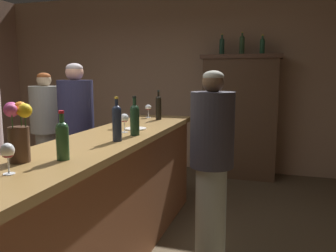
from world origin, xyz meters
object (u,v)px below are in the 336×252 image
at_px(display_bottle_midleft, 242,44).
at_px(patron_in_grey, 77,131).
at_px(wine_bottle_rose, 62,138).
at_px(wine_bottle_syrah, 117,121).
at_px(bartender, 212,159).
at_px(display_cabinet, 240,115).
at_px(wine_glass_mid, 118,117).
at_px(flower_arrangement, 19,131).
at_px(wine_bottle_merlot, 135,118).
at_px(wine_glass_spare, 148,108).
at_px(bar_counter, 109,199).
at_px(wine_glass_rear, 124,119).
at_px(wine_glass_front, 8,152).
at_px(patron_in_navy, 47,129).
at_px(display_bottle_left, 222,46).
at_px(wine_bottle_chardonnay, 158,107).
at_px(cheese_plate, 136,129).
at_px(display_bottle_center, 262,45).

bearing_deg(display_bottle_midleft, patron_in_grey, -131.39).
distance_m(wine_bottle_rose, wine_bottle_syrah, 0.62).
bearing_deg(wine_bottle_syrah, bartender, 32.60).
bearing_deg(display_cabinet, wine_glass_mid, -111.26).
bearing_deg(flower_arrangement, wine_glass_mid, 90.34).
relative_size(wine_bottle_syrah, patron_in_grey, 0.20).
height_order(wine_bottle_merlot, wine_glass_mid, wine_bottle_merlot).
distance_m(wine_glass_mid, patron_in_grey, 0.91).
xyz_separation_m(wine_bottle_rose, wine_glass_mid, (-0.21, 1.19, -0.02)).
bearing_deg(wine_glass_spare, wine_bottle_merlot, -74.99).
xyz_separation_m(bar_counter, bartender, (0.80, 0.27, 0.33)).
bearing_deg(patron_in_grey, wine_glass_rear, 16.96).
height_order(wine_glass_front, wine_glass_spare, wine_glass_front).
xyz_separation_m(display_cabinet, patron_in_navy, (-2.33, -1.49, -0.10)).
distance_m(wine_glass_front, wine_glass_spare, 2.36).
bearing_deg(display_bottle_left, patron_in_navy, -143.76).
relative_size(wine_bottle_chardonnay, cheese_plate, 1.67).
bearing_deg(display_cabinet, wine_bottle_syrah, -102.49).
height_order(bar_counter, wine_bottle_syrah, wine_bottle_syrah).
xyz_separation_m(cheese_plate, patron_in_navy, (-1.60, 0.85, -0.20)).
distance_m(wine_glass_front, flower_arrangement, 0.26).
height_order(patron_in_navy, bartender, bartender).
xyz_separation_m(wine_glass_rear, flower_arrangement, (-0.15, -1.10, 0.06)).
distance_m(wine_glass_rear, flower_arrangement, 1.11).
xyz_separation_m(wine_glass_mid, cheese_plate, (0.18, -0.01, -0.10)).
height_order(wine_bottle_syrah, wine_glass_front, wine_bottle_syrah).
bearing_deg(wine_glass_spare, wine_glass_mid, -89.09).
distance_m(wine_bottle_syrah, bartender, 0.84).
height_order(wine_bottle_merlot, wine_glass_spare, wine_bottle_merlot).
distance_m(wine_bottle_rose, cheese_plate, 1.18).
relative_size(wine_bottle_merlot, wine_glass_mid, 2.27).
distance_m(wine_bottle_syrah, display_bottle_center, 3.14).
height_order(wine_bottle_syrah, wine_glass_mid, wine_bottle_syrah).
distance_m(wine_bottle_merlot, wine_glass_spare, 1.19).
bearing_deg(display_bottle_center, wine_bottle_syrah, -107.76).
xyz_separation_m(bar_counter, display_bottle_center, (1.08, 2.76, 1.44)).
height_order(display_cabinet, wine_glass_rear, display_cabinet).
xyz_separation_m(cheese_plate, patron_in_grey, (-0.92, 0.48, -0.15)).
relative_size(wine_bottle_rose, wine_glass_rear, 1.76).
relative_size(display_cabinet, wine_bottle_rose, 6.40).
xyz_separation_m(display_cabinet, wine_glass_spare, (-0.92, -1.49, 0.21)).
xyz_separation_m(wine_bottle_rose, flower_arrangement, (-0.20, -0.11, 0.05)).
bearing_deg(wine_bottle_chardonnay, flower_arrangement, -94.27).
bearing_deg(wine_glass_front, patron_in_navy, 123.24).
bearing_deg(display_bottle_left, cheese_plate, -100.42).
bearing_deg(wine_glass_rear, cheese_plate, 82.65).
xyz_separation_m(wine_bottle_merlot, wine_bottle_rose, (-0.08, -0.88, -0.01)).
relative_size(patron_in_navy, bartender, 1.00).
bearing_deg(bartender, wine_glass_front, 68.01).
bearing_deg(display_bottle_center, flower_arrangement, -108.10).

